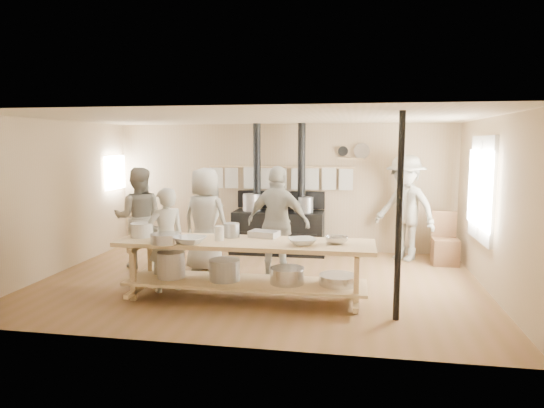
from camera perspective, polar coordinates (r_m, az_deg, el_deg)
name	(u,v)px	position (r m, az deg, el deg)	size (l,w,h in m)	color
ground	(258,282)	(7.88, -1.67, -9.13)	(7.00, 7.00, 0.00)	brown
room_shell	(258,181)	(7.58, -1.71, 2.73)	(7.00, 7.00, 7.00)	tan
window_right	(482,189)	(8.27, 23.49, 1.65)	(0.09, 1.50, 1.65)	beige
left_opening	(115,172)	(10.65, -17.98, 3.55)	(0.00, 0.90, 0.90)	white
stove	(278,227)	(9.79, 0.76, -2.76)	(1.90, 0.75, 2.60)	black
towel_rail	(281,176)	(9.94, 1.07, 3.36)	(3.00, 0.04, 0.47)	tan
back_wall_shelf	(354,154)	(9.84, 9.60, 5.88)	(0.63, 0.14, 0.32)	tan
prep_table	(244,264)	(6.89, -3.26, -7.03)	(3.60, 0.90, 0.85)	tan
support_post	(399,218)	(6.15, 14.73, -1.59)	(0.08, 0.08, 2.60)	black
cook_far_left	(166,240)	(7.40, -12.35, -4.13)	(0.57, 0.37, 1.56)	#A6A593
cook_left	(139,218)	(8.95, -15.41, -1.54)	(0.87, 0.68, 1.79)	#A6A593
cook_center	(205,220)	(8.41, -7.84, -1.86)	(0.88, 0.57, 1.80)	#A6A593
cook_right	(278,223)	(7.84, 0.72, -2.26)	(1.08, 0.45, 1.85)	#A6A593
cook_by_window	(405,208)	(9.48, 15.41, -0.43)	(1.29, 0.74, 1.99)	#A6A593
chair	(445,249)	(9.45, 19.67, -5.02)	(0.45, 0.45, 0.96)	#543521
bowl_white_a	(191,240)	(6.70, -9.53, -4.23)	(0.39, 0.39, 0.10)	white
bowl_steel_a	(151,230)	(7.61, -14.10, -3.00)	(0.29, 0.29, 0.09)	silver
bowl_white_b	(302,241)	(6.56, 3.55, -4.42)	(0.37, 0.37, 0.09)	white
bowl_steel_b	(337,240)	(6.68, 7.62, -4.22)	(0.31, 0.31, 0.10)	silver
roasting_pan	(264,234)	(7.08, -0.94, -3.53)	(0.41, 0.27, 0.09)	#B2B2B7
mixing_bowl_large	(166,238)	(6.80, -12.35, -3.96)	(0.42, 0.42, 0.13)	silver
bucket_galv	(232,230)	(7.07, -4.77, -3.10)	(0.22, 0.22, 0.21)	gray
deep_bowl_enamel	(142,230)	(7.33, -15.04, -2.96)	(0.32, 0.32, 0.20)	white
pitcher	(219,233)	(6.85, -6.24, -3.45)	(0.13, 0.13, 0.21)	white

